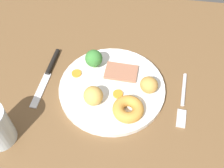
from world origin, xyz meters
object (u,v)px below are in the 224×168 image
(carrot_coin_back, at_px, (118,94))
(roast_potato_right, at_px, (93,96))
(yorkshire_pudding, at_px, (128,109))
(knife, at_px, (49,72))
(carrot_coin_front, at_px, (76,73))
(meat_slice_main, at_px, (121,72))
(roast_potato_left, at_px, (149,85))
(broccoli_floret, at_px, (94,59))
(dinner_plate, at_px, (112,88))
(fork, at_px, (183,101))

(carrot_coin_back, bearing_deg, roast_potato_right, 26.10)
(yorkshire_pudding, relative_size, knife, 0.38)
(knife, bearing_deg, roast_potato_right, 62.90)
(carrot_coin_front, distance_m, knife, 0.08)
(roast_potato_right, height_order, knife, roast_potato_right)
(roast_potato_right, bearing_deg, meat_slice_main, -119.38)
(carrot_coin_front, bearing_deg, roast_potato_left, 172.82)
(yorkshire_pudding, xyz_separation_m, broccoli_floret, (0.10, -0.12, 0.02))
(dinner_plate, distance_m, broccoli_floret, 0.09)
(roast_potato_left, bearing_deg, knife, -6.05)
(meat_slice_main, bearing_deg, roast_potato_left, 149.32)
(carrot_coin_front, relative_size, fork, 0.16)
(yorkshire_pudding, distance_m, carrot_coin_back, 0.05)
(meat_slice_main, xyz_separation_m, carrot_coin_back, (-0.00, 0.07, -0.00))
(roast_potato_right, relative_size, knife, 0.25)
(dinner_plate, relative_size, yorkshire_pudding, 3.63)
(yorkshire_pudding, bearing_deg, fork, -155.69)
(carrot_coin_front, distance_m, fork, 0.27)
(roast_potato_right, bearing_deg, dinner_plate, -126.65)
(carrot_coin_back, height_order, knife, carrot_coin_back)
(dinner_plate, xyz_separation_m, roast_potato_right, (0.04, 0.05, 0.03))
(meat_slice_main, distance_m, yorkshire_pudding, 0.12)
(broccoli_floret, distance_m, fork, 0.24)
(meat_slice_main, relative_size, yorkshire_pudding, 1.13)
(meat_slice_main, xyz_separation_m, roast_potato_left, (-0.07, 0.04, 0.02))
(roast_potato_right, bearing_deg, fork, -169.53)
(meat_slice_main, xyz_separation_m, knife, (0.19, 0.01, -0.01))
(meat_slice_main, height_order, carrot_coin_back, meat_slice_main)
(roast_potato_left, xyz_separation_m, roast_potato_right, (0.12, 0.05, 0.00))
(dinner_plate, bearing_deg, roast_potato_left, -177.91)
(roast_potato_right, height_order, fork, roast_potato_right)
(yorkshire_pudding, relative_size, carrot_coin_back, 3.00)
(meat_slice_main, height_order, yorkshire_pudding, yorkshire_pudding)
(carrot_coin_front, relative_size, broccoli_floret, 0.48)
(broccoli_floret, relative_size, fork, 0.33)
(yorkshire_pudding, distance_m, roast_potato_right, 0.08)
(fork, bearing_deg, yorkshire_pudding, -61.21)
(roast_potato_right, relative_size, broccoli_floret, 0.92)
(broccoli_floret, bearing_deg, carrot_coin_back, 131.74)
(meat_slice_main, height_order, carrot_coin_front, meat_slice_main)
(fork, bearing_deg, roast_potato_right, -75.05)
(roast_potato_left, distance_m, roast_potato_right, 0.13)
(roast_potato_left, relative_size, roast_potato_right, 0.93)
(meat_slice_main, distance_m, knife, 0.19)
(dinner_plate, xyz_separation_m, carrot_coin_front, (0.09, -0.03, 0.01))
(dinner_plate, xyz_separation_m, roast_potato_left, (-0.09, -0.00, 0.03))
(roast_potato_left, height_order, roast_potato_right, roast_potato_right)
(carrot_coin_front, xyz_separation_m, carrot_coin_back, (-0.11, 0.05, 0.00))
(roast_potato_left, distance_m, broccoli_floret, 0.15)
(yorkshire_pudding, distance_m, broccoli_floret, 0.16)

